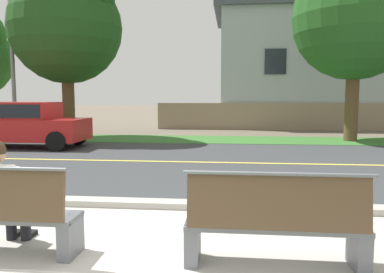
{
  "coord_description": "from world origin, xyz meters",
  "views": [
    {
      "loc": [
        1.04,
        -3.3,
        1.71
      ],
      "look_at": [
        0.34,
        3.47,
        1.0
      ],
      "focal_mm": 35.54,
      "sensor_mm": 36.0,
      "label": 1
    }
  ],
  "objects": [
    {
      "name": "shade_tree_left",
      "position": [
        -5.54,
        11.81,
        4.84
      ],
      "size": [
        4.51,
        4.51,
        7.44
      ],
      "color": "brown",
      "rests_on": "ground_plane"
    },
    {
      "name": "far_verge_grass",
      "position": [
        0.0,
        11.91,
        0.01
      ],
      "size": [
        48.0,
        2.8,
        0.02
      ],
      "primitive_type": "cube",
      "color": "#38702D",
      "rests_on": "ground_plane"
    },
    {
      "name": "car_red_near",
      "position": [
        -6.04,
        8.9,
        0.85
      ],
      "size": [
        4.3,
        1.86,
        1.54
      ],
      "color": "red",
      "rests_on": "ground_plane"
    },
    {
      "name": "bench_right",
      "position": [
        1.48,
        0.4,
        0.45
      ],
      "size": [
        1.79,
        0.48,
        1.01
      ],
      "color": "slate",
      "rests_on": "ground_plane"
    },
    {
      "name": "seated_person_white",
      "position": [
        -1.47,
        0.57,
        0.68
      ],
      "size": [
        0.52,
        0.68,
        1.25
      ],
      "color": "black",
      "rests_on": "ground_plane"
    },
    {
      "name": "street_asphalt",
      "position": [
        0.0,
        6.5,
        0.0
      ],
      "size": [
        52.0,
        8.0,
        0.01
      ],
      "primitive_type": "cube",
      "color": "#383A3D",
      "rests_on": "ground_plane"
    },
    {
      "name": "road_centre_line",
      "position": [
        0.0,
        6.5,
        0.01
      ],
      "size": [
        48.0,
        0.14,
        0.01
      ],
      "primitive_type": "cube",
      "color": "#E0CC4C",
      "rests_on": "ground_plane"
    },
    {
      "name": "streetlamp",
      "position": [
        -7.83,
        11.72,
        3.85
      ],
      "size": [
        0.24,
        2.1,
        6.71
      ],
      "color": "gray",
      "rests_on": "ground_plane"
    },
    {
      "name": "ground_plane",
      "position": [
        0.0,
        8.0,
        0.0
      ],
      "size": [
        140.0,
        140.0,
        0.0
      ],
      "primitive_type": "plane",
      "color": "#665B4C"
    },
    {
      "name": "house_across_street",
      "position": [
        5.56,
        20.1,
        3.56
      ],
      "size": [
        10.99,
        6.91,
        7.02
      ],
      "color": "#A3ADB2",
      "rests_on": "ground_plane"
    },
    {
      "name": "garden_wall",
      "position": [
        3.62,
        16.9,
        0.7
      ],
      "size": [
        13.0,
        0.36,
        1.4
      ],
      "primitive_type": "cube",
      "color": "gray",
      "rests_on": "ground_plane"
    },
    {
      "name": "sidewalk_pavement",
      "position": [
        0.0,
        0.4,
        0.01
      ],
      "size": [
        44.0,
        3.6,
        0.01
      ],
      "primitive_type": "cube",
      "color": "#B7B2A8",
      "rests_on": "ground_plane"
    },
    {
      "name": "shade_tree_centre",
      "position": [
        5.81,
        11.86,
        5.04
      ],
      "size": [
        4.7,
        4.7,
        7.76
      ],
      "color": "brown",
      "rests_on": "ground_plane"
    },
    {
      "name": "curb_edge",
      "position": [
        0.0,
        2.35,
        0.06
      ],
      "size": [
        44.0,
        0.3,
        0.11
      ],
      "primitive_type": "cube",
      "color": "#ADA89E",
      "rests_on": "ground_plane"
    }
  ]
}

